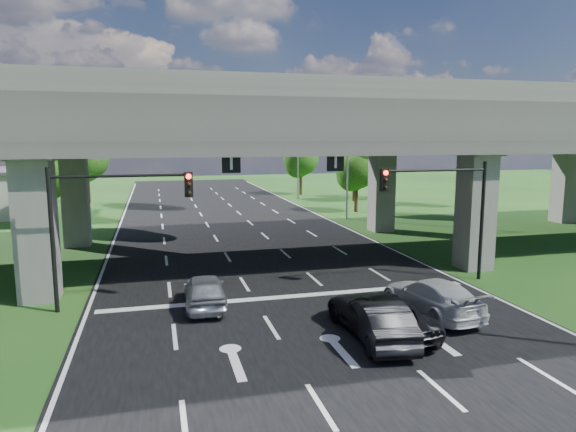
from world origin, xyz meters
name	(u,v)px	position (x,y,z in m)	size (l,w,h in m)	color
ground	(316,324)	(0.00, 0.00, 0.00)	(160.00, 160.00, 0.00)	#1A4315
road	(263,263)	(0.00, 10.00, 0.01)	(18.00, 120.00, 0.03)	black
overpass	(255,125)	(0.00, 12.00, 7.92)	(80.00, 15.00, 10.00)	#33312E
signal_right	(445,199)	(7.82, 3.94, 4.19)	(5.76, 0.54, 6.00)	black
signal_left	(107,211)	(-7.82, 3.94, 4.19)	(5.76, 0.54, 6.00)	black
streetlight_far	(343,153)	(10.10, 24.00, 5.85)	(3.38, 0.25, 10.00)	gray
streetlight_beyond	(295,149)	(10.10, 40.00, 5.85)	(3.38, 0.25, 10.00)	gray
tree_left_near	(49,168)	(-13.95, 26.00, 4.82)	(4.50, 4.50, 7.80)	black
tree_left_mid	(31,170)	(-16.95, 34.00, 4.17)	(3.91, 3.90, 6.76)	black
tree_left_far	(87,156)	(-12.95, 42.00, 5.14)	(4.80, 4.80, 8.32)	black
tree_right_near	(357,166)	(13.05, 28.00, 4.50)	(4.20, 4.20, 7.28)	black
tree_right_mid	(355,164)	(16.05, 36.00, 4.17)	(3.91, 3.90, 6.76)	black
tree_right_far	(301,156)	(12.05, 44.00, 4.82)	(4.50, 4.50, 7.80)	black
car_silver	(205,291)	(-4.00, 3.00, 0.75)	(1.69, 4.21, 1.44)	silver
car_dark	(379,321)	(1.60, -2.28, 0.77)	(1.56, 4.48, 1.48)	black
car_white	(431,297)	(4.83, -0.22, 0.76)	(2.05, 5.03, 1.46)	#B7B7B7
car_trailing	(379,314)	(1.90, -1.56, 0.76)	(2.44, 5.29, 1.47)	black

